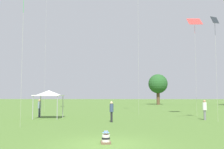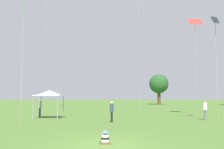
# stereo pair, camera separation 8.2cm
# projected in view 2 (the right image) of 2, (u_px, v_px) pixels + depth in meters

# --- Properties ---
(ground_plane) EXTENTS (300.00, 300.00, 0.00)m
(ground_plane) POSITION_uv_depth(u_px,v_px,m) (105.00, 144.00, 11.82)
(ground_plane) COLOR #4C702D
(seated_toddler) EXTENTS (0.52, 0.61, 0.60)m
(seated_toddler) POSITION_uv_depth(u_px,v_px,m) (105.00, 139.00, 11.96)
(seated_toddler) COLOR brown
(seated_toddler) RESTS_ON ground
(person_standing_0) EXTENTS (0.45, 0.45, 1.71)m
(person_standing_0) POSITION_uv_depth(u_px,v_px,m) (112.00, 110.00, 21.67)
(person_standing_0) COLOR black
(person_standing_0) RESTS_ON ground
(person_standing_1) EXTENTS (0.41, 0.41, 1.80)m
(person_standing_1) POSITION_uv_depth(u_px,v_px,m) (205.00, 108.00, 23.62)
(person_standing_1) COLOR slate
(person_standing_1) RESTS_ON ground
(person_standing_2) EXTENTS (0.47, 0.47, 1.81)m
(person_standing_2) POSITION_uv_depth(u_px,v_px,m) (40.00, 106.00, 26.75)
(person_standing_2) COLOR #282D42
(person_standing_2) RESTS_ON ground
(canopy_tent) EXTENTS (2.53, 2.53, 2.70)m
(canopy_tent) POSITION_uv_depth(u_px,v_px,m) (49.00, 93.00, 25.31)
(canopy_tent) COLOR white
(canopy_tent) RESTS_ON ground
(kite_0) EXTENTS (1.50, 1.18, 10.77)m
(kite_0) POSITION_uv_depth(u_px,v_px,m) (195.00, 23.00, 28.61)
(kite_0) COLOR red
(kite_0) RESTS_ON ground
(kite_3) EXTENTS (0.78, 0.61, 9.13)m
(kite_3) POSITION_uv_depth(u_px,v_px,m) (215.00, 25.00, 22.85)
(kite_3) COLOR #1E2328
(kite_3) RESTS_ON ground
(distant_tree_0) EXTENTS (4.67, 4.67, 7.41)m
(distant_tree_0) POSITION_uv_depth(u_px,v_px,m) (159.00, 84.00, 63.74)
(distant_tree_0) COLOR brown
(distant_tree_0) RESTS_ON ground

